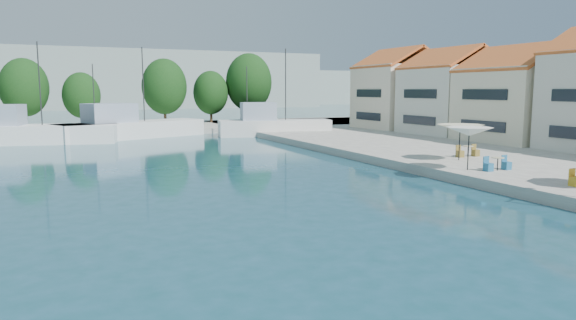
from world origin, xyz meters
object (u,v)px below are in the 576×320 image
umbrella_white (469,132)px  umbrella_cream (460,128)px  trawler_03 (128,128)px  trawler_04 (272,126)px  trawler_02 (18,133)px

umbrella_white → umbrella_cream: (2.48, 3.41, -0.12)m
trawler_03 → trawler_04: same height
trawler_03 → umbrella_white: 37.92m
umbrella_cream → trawler_03: bearing=118.5°
trawler_03 → trawler_04: 15.77m
trawler_02 → umbrella_white: 41.86m
umbrella_white → trawler_03: bearing=112.7°
trawler_03 → trawler_04: (15.39, -3.45, 0.00)m
trawler_03 → umbrella_cream: trawler_03 is taller
trawler_03 → trawler_02: bearing=165.7°
trawler_02 → umbrella_white: size_ratio=6.68×
trawler_04 → trawler_02: bearing=-173.1°
trawler_03 → umbrella_white: bearing=-89.5°
trawler_02 → trawler_04: same height
trawler_03 → umbrella_white: trawler_03 is taller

